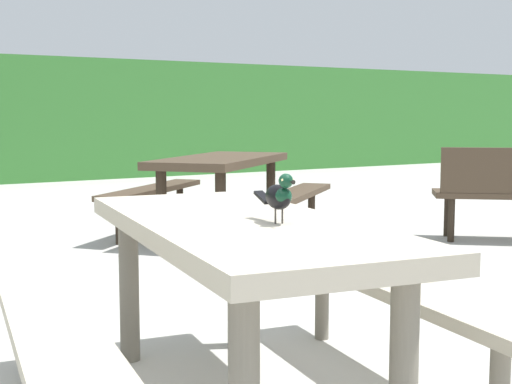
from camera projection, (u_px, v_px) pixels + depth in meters
picnic_table_foreground at (240, 266)px, 2.75m from camera, size 1.92×1.95×0.74m
bird_grackle at (279, 195)px, 2.59m from camera, size 0.09×0.29×0.18m
picnic_table_mid_right at (221, 177)px, 6.65m from camera, size 2.39×2.39×0.74m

